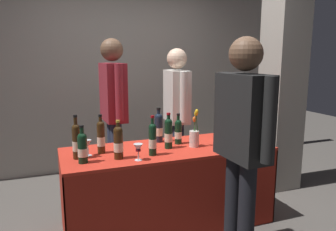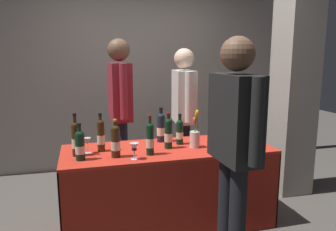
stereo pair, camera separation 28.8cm
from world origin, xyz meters
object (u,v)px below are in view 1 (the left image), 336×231
tasting_table (168,171)px  flower_vase (194,136)px  concrete_pillar (285,49)px  vendor_presenter (113,103)px  wine_glass_mid (88,144)px  taster_foreground_right (243,134)px  display_bottle_0 (178,131)px  wine_glass_near_vendor (138,148)px  featured_wine_bottle (226,126)px

tasting_table → flower_vase: 0.41m
concrete_pillar → flower_vase: (-1.32, -0.42, -0.80)m
flower_vase → vendor_presenter: vendor_presenter is taller
wine_glass_mid → vendor_presenter: 0.87m
wine_glass_mid → taster_foreground_right: 1.27m
display_bottle_0 → vendor_presenter: bearing=125.3°
concrete_pillar → display_bottle_0: size_ratio=11.18×
concrete_pillar → tasting_table: (-1.56, -0.38, -1.12)m
concrete_pillar → wine_glass_near_vendor: (-1.91, -0.62, -0.80)m
flower_vase → display_bottle_0: bearing=124.7°
featured_wine_bottle → concrete_pillar: bearing=19.7°
tasting_table → vendor_presenter: vendor_presenter is taller
display_bottle_0 → vendor_presenter: vendor_presenter is taller
tasting_table → vendor_presenter: bearing=113.6°
tasting_table → display_bottle_0: (0.14, 0.10, 0.34)m
tasting_table → featured_wine_bottle: 0.73m
concrete_pillar → wine_glass_mid: size_ratio=23.92×
featured_wine_bottle → taster_foreground_right: size_ratio=0.20×
tasting_table → display_bottle_0: 0.38m
featured_wine_bottle → display_bottle_0: size_ratio=1.17×
vendor_presenter → wine_glass_near_vendor: bearing=-2.7°
wine_glass_mid → tasting_table: bearing=-1.5°
wine_glass_near_vendor → display_bottle_0: bearing=35.1°
concrete_pillar → wine_glass_near_vendor: 2.17m
tasting_table → featured_wine_bottle: (0.62, 0.04, 0.37)m
wine_glass_mid → flower_vase: bearing=-4.1°
featured_wine_bottle → wine_glass_mid: bearing=-179.2°
display_bottle_0 → taster_foreground_right: 0.90m
wine_glass_mid → vendor_presenter: vendor_presenter is taller
featured_wine_bottle → display_bottle_0: featured_wine_bottle is taller
flower_vase → wine_glass_mid: bearing=175.9°
wine_glass_mid → vendor_presenter: (0.37, 0.75, 0.22)m
vendor_presenter → taster_foreground_right: vendor_presenter is taller
tasting_table → taster_foreground_right: bearing=-71.2°
vendor_presenter → wine_glass_mid: bearing=-28.4°
taster_foreground_right → tasting_table: bearing=16.9°
tasting_table → wine_glass_near_vendor: 0.53m
featured_wine_bottle → vendor_presenter: size_ratio=0.20×
featured_wine_bottle → display_bottle_0: bearing=173.2°
concrete_pillar → taster_foreground_right: size_ratio=1.94×
taster_foreground_right → featured_wine_bottle: bearing=-25.7°
vendor_presenter → taster_foreground_right: 1.66m
concrete_pillar → taster_foreground_right: bearing=-138.4°
flower_vase → taster_foreground_right: (0.02, -0.73, 0.18)m
display_bottle_0 → vendor_presenter: size_ratio=0.17×
concrete_pillar → wine_glass_near_vendor: size_ratio=24.10×
display_bottle_0 → flower_vase: (0.10, -0.15, -0.02)m
concrete_pillar → featured_wine_bottle: (-0.94, -0.34, -0.76)m
display_bottle_0 → vendor_presenter: 0.85m
concrete_pillar → display_bottle_0: bearing=-168.9°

